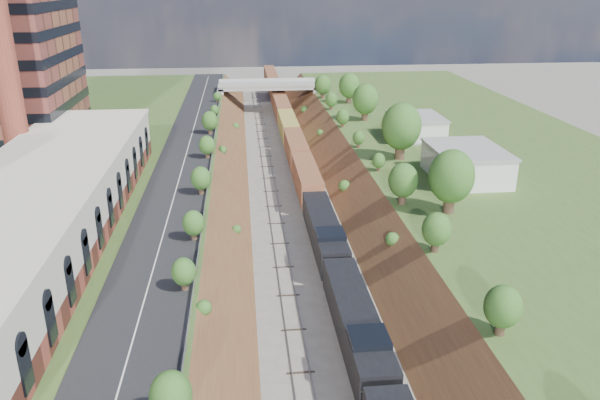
{
  "coord_description": "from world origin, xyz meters",
  "views": [
    {
      "loc": [
        -6.74,
        -21.44,
        30.59
      ],
      "look_at": [
        -0.15,
        43.21,
        6.0
      ],
      "focal_mm": 35.0,
      "sensor_mm": 36.0,
      "label": 1
    }
  ],
  "objects": [
    {
      "name": "commercial_building",
      "position": [
        -28.0,
        38.0,
        8.51
      ],
      "size": [
        14.3,
        62.3,
        7.0
      ],
      "color": "brown",
      "rests_on": "platform_left"
    },
    {
      "name": "white_building_near",
      "position": [
        23.5,
        52.0,
        7.0
      ],
      "size": [
        9.0,
        12.0,
        4.0
      ],
      "primitive_type": "cube",
      "color": "silver",
      "rests_on": "platform_right"
    },
    {
      "name": "road",
      "position": [
        -15.5,
        60.0,
        5.05
      ],
      "size": [
        8.0,
        180.0,
        0.1
      ],
      "primitive_type": "cube",
      "color": "black",
      "rests_on": "platform_left"
    },
    {
      "name": "rail_right_track",
      "position": [
        2.6,
        60.0,
        0.09
      ],
      "size": [
        1.58,
        180.0,
        0.18
      ],
      "primitive_type": "cube",
      "color": "gray",
      "rests_on": "ground"
    },
    {
      "name": "guardrail",
      "position": [
        -11.4,
        59.8,
        5.55
      ],
      "size": [
        0.1,
        171.0,
        0.7
      ],
      "color": "#99999E",
      "rests_on": "platform_left"
    },
    {
      "name": "white_building_far",
      "position": [
        23.0,
        74.0,
        6.8
      ],
      "size": [
        8.0,
        10.0,
        3.6
      ],
      "primitive_type": "cube",
      "color": "silver",
      "rests_on": "platform_right"
    },
    {
      "name": "embankment_right",
      "position": [
        11.0,
        60.0,
        0.0
      ],
      "size": [
        10.0,
        180.0,
        10.0
      ],
      "primitive_type": "cube",
      "rotation": [
        0.0,
        0.79,
        0.0
      ],
      "color": "brown",
      "rests_on": "ground"
    },
    {
      "name": "platform_right",
      "position": [
        33.0,
        60.0,
        2.5
      ],
      "size": [
        44.0,
        180.0,
        5.0
      ],
      "primitive_type": "cube",
      "color": "#3D5724",
      "rests_on": "ground"
    },
    {
      "name": "tree_right_large",
      "position": [
        17.0,
        40.0,
        9.38
      ],
      "size": [
        5.25,
        5.25,
        7.61
      ],
      "color": "#473323",
      "rests_on": "platform_right"
    },
    {
      "name": "freight_train",
      "position": [
        2.6,
        84.29,
        2.7
      ],
      "size": [
        3.17,
        178.02,
        4.7
      ],
      "color": "black",
      "rests_on": "ground"
    },
    {
      "name": "tree_left_crest",
      "position": [
        -11.8,
        20.0,
        7.04
      ],
      "size": [
        2.45,
        2.45,
        3.55
      ],
      "color": "#473323",
      "rests_on": "platform_left"
    },
    {
      "name": "platform_left",
      "position": [
        -33.0,
        60.0,
        2.5
      ],
      "size": [
        44.0,
        180.0,
        5.0
      ],
      "primitive_type": "cube",
      "color": "#3D5724",
      "rests_on": "ground"
    },
    {
      "name": "embankment_left",
      "position": [
        -11.0,
        60.0,
        0.0
      ],
      "size": [
        10.0,
        180.0,
        10.0
      ],
      "primitive_type": "cube",
      "rotation": [
        0.0,
        0.79,
        0.0
      ],
      "color": "brown",
      "rests_on": "ground"
    },
    {
      "name": "rail_left_track",
      "position": [
        -2.6,
        60.0,
        0.09
      ],
      "size": [
        1.58,
        180.0,
        0.18
      ],
      "primitive_type": "cube",
      "color": "gray",
      "rests_on": "ground"
    },
    {
      "name": "overpass",
      "position": [
        0.0,
        122.0,
        4.92
      ],
      "size": [
        24.5,
        8.3,
        7.4
      ],
      "color": "gray",
      "rests_on": "ground"
    }
  ]
}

